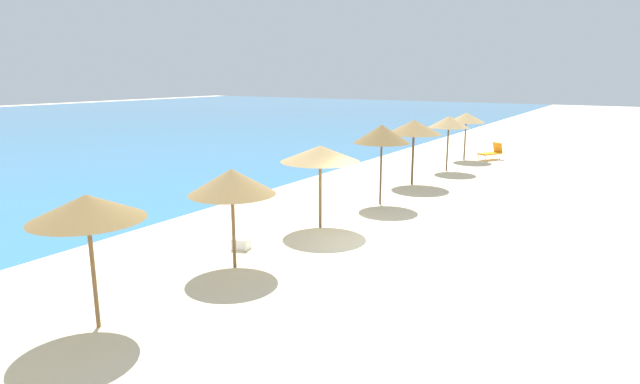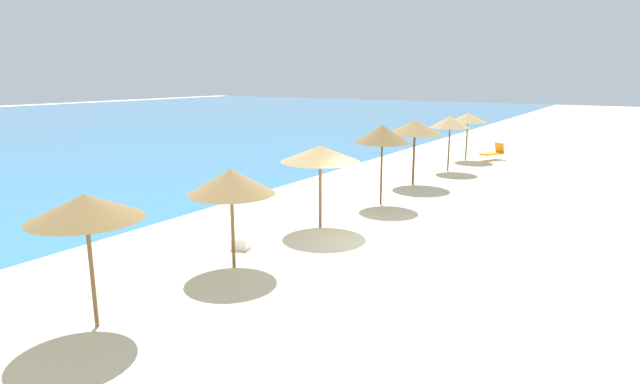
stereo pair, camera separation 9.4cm
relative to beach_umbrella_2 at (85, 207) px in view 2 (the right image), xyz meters
The scene contains 10 objects.
ground_plane 8.11m from the beach_umbrella_2, 16.10° to the right, with size 160.00×160.00×0.00m, color beige.
beach_umbrella_2 is the anchor object (origin of this frame).
beach_umbrella_3 3.83m from the beach_umbrella_2, ahead, with size 2.14×2.14×2.52m.
beach_umbrella_4 7.95m from the beach_umbrella_2, ahead, with size 2.47×2.47×2.62m.
beach_umbrella_5 11.78m from the beach_umbrella_2, ahead, with size 2.07×2.07×2.97m.
beach_umbrella_6 15.76m from the beach_umbrella_2, ahead, with size 2.40×2.40×2.84m.
beach_umbrella_7 19.85m from the beach_umbrella_2, ahead, with size 1.99×1.99×2.75m.
beach_umbrella_8 23.80m from the beach_umbrella_2, ahead, with size 2.07×2.07×2.66m.
lounge_chair_0 24.84m from the beach_umbrella_2, ahead, with size 1.54×1.21×0.95m.
cooler_box 5.54m from the beach_umbrella_2, ahead, with size 0.45×0.41×0.31m, color white.
Camera 2 is at (-13.04, -6.43, 4.73)m, focal length 29.43 mm.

